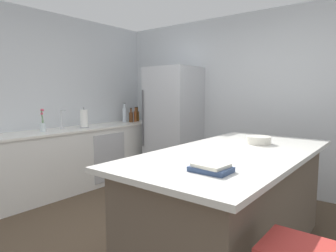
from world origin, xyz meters
TOP-DOWN VIEW (x-y plane):
  - ground_plane at (0.00, 0.00)m, footprint 7.20×7.20m
  - wall_rear at (0.00, 2.25)m, footprint 6.00×0.10m
  - wall_left at (-2.45, 0.00)m, footprint 0.10×6.00m
  - counter_run_left at (-2.09, 0.54)m, footprint 0.65×3.15m
  - kitchen_island at (0.59, 0.31)m, footprint 1.11×2.27m
  - refrigerator at (-1.24, 1.85)m, footprint 0.77×0.73m
  - sink_faucet at (-2.13, 0.36)m, footprint 0.15×0.05m
  - flower_vase at (-2.08, 0.03)m, footprint 0.08×0.08m
  - paper_towel_roll at (-2.03, 0.66)m, footprint 0.14×0.14m
  - wine_bottle at (-2.01, 2.00)m, footprint 0.07×0.07m
  - whiskey_bottle at (-2.14, 1.91)m, footprint 0.08×0.08m
  - vinegar_bottle at (-2.08, 1.81)m, footprint 0.05×0.05m
  - syrup_bottle at (-2.09, 1.71)m, footprint 0.07×0.07m
  - soda_bottle at (-2.15, 1.61)m, footprint 0.08×0.08m
  - cookbook_stack at (0.77, -0.40)m, footprint 0.25×0.19m
  - mixing_bowl at (0.62, 0.80)m, footprint 0.24×0.24m

SIDE VIEW (x-z plane):
  - ground_plane at x=0.00m, z-range 0.00..0.00m
  - counter_run_left at x=-2.09m, z-range 0.00..0.90m
  - kitchen_island at x=0.59m, z-range 0.01..0.93m
  - refrigerator at x=-1.24m, z-range 0.00..1.84m
  - cookbook_stack at x=0.77m, z-range 0.92..0.98m
  - mixing_bowl at x=0.62m, z-range 0.93..1.00m
  - flower_vase at x=-2.08m, z-range 0.84..1.16m
  - syrup_bottle at x=-2.09m, z-range 0.87..1.13m
  - whiskey_bottle at x=-2.14m, z-range 0.87..1.14m
  - vinegar_bottle at x=-2.08m, z-range 0.87..1.14m
  - paper_towel_roll at x=-2.03m, z-range 0.88..1.19m
  - soda_bottle at x=-2.15m, z-range 0.87..1.22m
  - wine_bottle at x=-2.01m, z-range 0.87..1.23m
  - sink_faucet at x=-2.13m, z-range 0.91..1.21m
  - wall_rear at x=0.00m, z-range 0.00..2.60m
  - wall_left at x=-2.45m, z-range 0.00..2.60m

